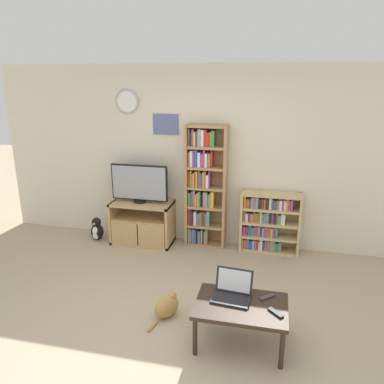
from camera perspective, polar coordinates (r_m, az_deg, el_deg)
ground_plane at (r=3.95m, az=-4.87°, el=-20.70°), size 18.00×18.00×0.00m
wall_back at (r=5.46m, az=1.98°, el=5.37°), size 6.40×0.09×2.60m
tv_stand at (r=5.69m, az=-7.58°, el=-4.62°), size 0.91×0.47×0.64m
television at (r=5.51m, az=-8.01°, el=1.30°), size 0.85×0.18×0.57m
bookshelf_tall at (r=5.40m, az=1.81°, el=0.77°), size 0.59×0.26×1.79m
bookshelf_short at (r=5.45m, az=11.39°, el=-4.49°), size 0.83×0.28×0.88m
coffee_table at (r=3.64m, az=7.47°, el=-17.22°), size 0.84×0.58×0.42m
laptop at (r=3.67m, az=6.17°, el=-14.78°), size 0.38×0.31×0.26m
remote_near_laptop at (r=3.73m, az=11.36°, el=-15.42°), size 0.15×0.14×0.02m
remote_far_from_laptop at (r=3.54m, az=12.63°, el=-17.52°), size 0.14×0.14×0.02m
cat at (r=4.10m, az=-3.77°, el=-16.94°), size 0.30×0.46×0.28m
penguin_figurine at (r=5.97m, az=-14.30°, el=-5.61°), size 0.20×0.18×0.36m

